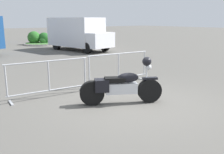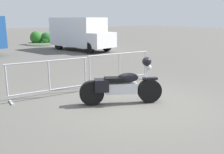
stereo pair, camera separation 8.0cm
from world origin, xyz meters
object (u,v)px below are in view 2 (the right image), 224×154
object	(u,v)px
delivery_van	(80,33)
crowd_barrier_near	(49,78)
motorcycle	(121,86)
crowd_barrier_far	(119,68)

from	to	relation	value
delivery_van	crowd_barrier_near	bearing A→B (deg)	-45.40
motorcycle	crowd_barrier_near	bearing A→B (deg)	156.41
motorcycle	crowd_barrier_near	size ratio (longest dim) A/B	0.84
motorcycle	crowd_barrier_far	world-z (taller)	motorcycle
crowd_barrier_near	crowd_barrier_far	xyz separation A→B (m)	(2.56, 0.00, 0.00)
motorcycle	crowd_barrier_far	distance (m)	2.12
crowd_barrier_far	delivery_van	distance (m)	10.03
motorcycle	crowd_barrier_near	distance (m)	2.12
motorcycle	delivery_van	xyz separation A→B (m)	(5.05, 10.96, 0.77)
crowd_barrier_far	delivery_van	world-z (taller)	delivery_van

